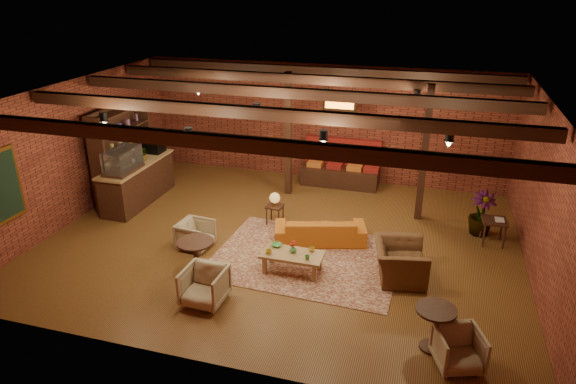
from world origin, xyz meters
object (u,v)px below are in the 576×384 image
(armchair_far, at_px, (459,347))
(plant_tall, at_px, (488,172))
(armchair_right, at_px, (400,256))
(armchair_b, at_px, (204,284))
(sofa, at_px, (320,230))
(side_table_lamp, at_px, (275,200))
(round_table_left, at_px, (196,252))
(side_table_book, at_px, (495,222))
(round_table_right, at_px, (435,322))
(armchair_a, at_px, (195,234))
(coffee_table, at_px, (292,255))

(armchair_far, bearing_deg, plant_tall, 63.18)
(armchair_right, bearing_deg, armchair_b, 108.10)
(sofa, xyz_separation_m, side_table_lamp, (-1.21, 0.58, 0.30))
(round_table_left, relative_size, side_table_book, 1.23)
(sofa, height_order, side_table_lamp, side_table_lamp)
(plant_tall, bearing_deg, armchair_far, -96.56)
(sofa, relative_size, plant_tall, 0.66)
(plant_tall, bearing_deg, side_table_lamp, -170.31)
(armchair_right, bearing_deg, armchair_far, -165.56)
(side_table_lamp, relative_size, armchair_far, 1.15)
(side_table_lamp, xyz_separation_m, round_table_right, (3.66, -3.48, -0.10))
(armchair_right, bearing_deg, plant_tall, -44.58)
(sofa, xyz_separation_m, armchair_b, (-1.44, -2.77, 0.08))
(armchair_a, height_order, plant_tall, plant_tall)
(sofa, bearing_deg, round_table_right, 114.09)
(armchair_b, distance_m, round_table_right, 3.90)
(armchair_a, height_order, side_table_book, armchair_a)
(side_table_lamp, bearing_deg, coffee_table, -63.59)
(armchair_far, bearing_deg, coffee_table, 128.76)
(round_table_left, distance_m, round_table_right, 4.53)
(armchair_b, xyz_separation_m, armchair_far, (4.26, -0.43, -0.04))
(sofa, bearing_deg, side_table_lamp, -41.65)
(armchair_b, xyz_separation_m, side_table_book, (5.02, 3.74, 0.15))
(round_table_left, relative_size, armchair_b, 0.98)
(armchair_a, height_order, armchair_b, armchair_b)
(armchair_b, relative_size, side_table_book, 1.26)
(armchair_b, bearing_deg, coffee_table, 51.61)
(round_table_left, relative_size, plant_tall, 0.24)
(side_table_book, bearing_deg, plant_tall, 121.29)
(armchair_a, relative_size, round_table_right, 0.92)
(sofa, distance_m, coffee_table, 1.39)
(sofa, bearing_deg, plant_tall, -174.03)
(armchair_right, xyz_separation_m, round_table_right, (0.68, -1.91, 0.01))
(round_table_left, bearing_deg, armchair_right, 14.66)
(coffee_table, bearing_deg, plant_tall, 37.11)
(armchair_a, height_order, round_table_right, round_table_right)
(sofa, distance_m, round_table_right, 3.80)
(armchair_b, relative_size, armchair_right, 0.68)
(side_table_lamp, relative_size, armchair_right, 0.71)
(side_table_book, bearing_deg, round_table_left, -152.13)
(sofa, distance_m, plant_tall, 3.80)
(side_table_lamp, height_order, plant_tall, plant_tall)
(plant_tall, bearing_deg, armchair_b, -139.22)
(armchair_b, bearing_deg, armchair_far, -3.93)
(sofa, bearing_deg, coffee_table, 63.58)
(side_table_book, bearing_deg, armchair_b, -143.35)
(armchair_b, relative_size, round_table_right, 1.01)
(armchair_b, xyz_separation_m, plant_tall, (4.78, 4.13, 1.11))
(side_table_lamp, height_order, round_table_left, side_table_lamp)
(armchair_b, distance_m, armchair_right, 3.68)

